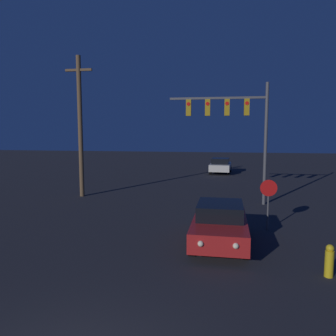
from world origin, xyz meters
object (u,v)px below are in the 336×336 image
at_px(traffic_signal_mast, 235,120).
at_px(stop_sign, 268,195).
at_px(fire_hydrant, 329,261).
at_px(utility_pole, 80,125).
at_px(car_far, 220,165).
at_px(car_near, 220,223).

xyz_separation_m(traffic_signal_mast, stop_sign, (1.20, -4.95, -3.21)).
bearing_deg(stop_sign, fire_hydrant, -75.26).
xyz_separation_m(stop_sign, utility_pole, (-10.49, 5.52, 2.99)).
bearing_deg(car_far, utility_pole, -119.17).
distance_m(car_far, utility_pole, 15.93).
xyz_separation_m(car_near, stop_sign, (1.93, 1.96, 0.70)).
bearing_deg(fire_hydrant, traffic_signal_mast, 104.14).
height_order(traffic_signal_mast, fire_hydrant, traffic_signal_mast).
bearing_deg(fire_hydrant, car_near, 143.64).
bearing_deg(traffic_signal_mast, car_near, -95.99).
xyz_separation_m(car_near, car_far, (-0.06, 20.44, 0.00)).
bearing_deg(traffic_signal_mast, car_far, 93.34).
xyz_separation_m(car_far, traffic_signal_mast, (0.79, -13.53, 3.91)).
relative_size(car_far, traffic_signal_mast, 0.64).
xyz_separation_m(stop_sign, fire_hydrant, (1.10, -4.19, -0.99)).
bearing_deg(fire_hydrant, car_far, 97.77).
bearing_deg(car_far, traffic_signal_mast, -82.57).
relative_size(traffic_signal_mast, utility_pole, 0.78).
height_order(traffic_signal_mast, stop_sign, traffic_signal_mast).
height_order(stop_sign, utility_pole, utility_pole).
bearing_deg(car_far, stop_sign, -79.76).
bearing_deg(car_near, utility_pole, -40.12).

